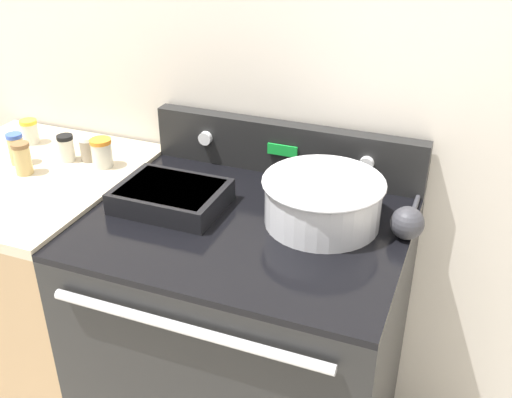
{
  "coord_description": "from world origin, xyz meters",
  "views": [
    {
      "loc": [
        0.51,
        -0.89,
        1.7
      ],
      "look_at": [
        0.02,
        0.35,
        0.98
      ],
      "focal_mm": 42.0,
      "sensor_mm": 36.0,
      "label": 1
    }
  ],
  "objects_px": {
    "mixing_bowl": "(323,198)",
    "spice_jar_brown_cap": "(22,158)",
    "spice_jar_white_cap": "(88,148)",
    "casserole_dish": "(171,195)",
    "spice_jar_yellow_cap": "(30,131)",
    "spice_jar_black_cap": "(66,148)",
    "ladle": "(408,221)",
    "spice_jar_orange_cap": "(102,153)",
    "spice_jar_blue_cap": "(16,149)"
  },
  "relations": [
    {
      "from": "ladle",
      "to": "spice_jar_orange_cap",
      "type": "distance_m",
      "value": 0.91
    },
    {
      "from": "spice_jar_orange_cap",
      "to": "spice_jar_brown_cap",
      "type": "xyz_separation_m",
      "value": [
        -0.18,
        -0.13,
        0.0
      ]
    },
    {
      "from": "spice_jar_black_cap",
      "to": "spice_jar_yellow_cap",
      "type": "distance_m",
      "value": 0.21
    },
    {
      "from": "spice_jar_white_cap",
      "to": "spice_jar_blue_cap",
      "type": "height_order",
      "value": "spice_jar_blue_cap"
    },
    {
      "from": "mixing_bowl",
      "to": "spice_jar_brown_cap",
      "type": "bearing_deg",
      "value": -175.57
    },
    {
      "from": "ladle",
      "to": "spice_jar_blue_cap",
      "type": "height_order",
      "value": "spice_jar_blue_cap"
    },
    {
      "from": "ladle",
      "to": "spice_jar_white_cap",
      "type": "bearing_deg",
      "value": 176.57
    },
    {
      "from": "spice_jar_yellow_cap",
      "to": "casserole_dish",
      "type": "bearing_deg",
      "value": -16.84
    },
    {
      "from": "casserole_dish",
      "to": "spice_jar_black_cap",
      "type": "height_order",
      "value": "spice_jar_black_cap"
    },
    {
      "from": "ladle",
      "to": "spice_jar_orange_cap",
      "type": "relative_size",
      "value": 3.82
    },
    {
      "from": "spice_jar_white_cap",
      "to": "spice_jar_black_cap",
      "type": "height_order",
      "value": "spice_jar_black_cap"
    },
    {
      "from": "mixing_bowl",
      "to": "casserole_dish",
      "type": "xyz_separation_m",
      "value": [
        -0.4,
        -0.07,
        -0.04
      ]
    },
    {
      "from": "casserole_dish",
      "to": "spice_jar_yellow_cap",
      "type": "distance_m",
      "value": 0.64
    },
    {
      "from": "spice_jar_blue_cap",
      "to": "spice_jar_black_cap",
      "type": "bearing_deg",
      "value": 30.1
    },
    {
      "from": "spice_jar_orange_cap",
      "to": "spice_jar_white_cap",
      "type": "bearing_deg",
      "value": 162.41
    },
    {
      "from": "mixing_bowl",
      "to": "spice_jar_brown_cap",
      "type": "height_order",
      "value": "mixing_bowl"
    },
    {
      "from": "spice_jar_orange_cap",
      "to": "spice_jar_white_cap",
      "type": "distance_m",
      "value": 0.07
    },
    {
      "from": "mixing_bowl",
      "to": "spice_jar_brown_cap",
      "type": "distance_m",
      "value": 0.88
    },
    {
      "from": "spice_jar_black_cap",
      "to": "spice_jar_blue_cap",
      "type": "bearing_deg",
      "value": -149.9
    },
    {
      "from": "casserole_dish",
      "to": "spice_jar_brown_cap",
      "type": "distance_m",
      "value": 0.48
    },
    {
      "from": "spice_jar_brown_cap",
      "to": "spice_jar_yellow_cap",
      "type": "relative_size",
      "value": 1.21
    },
    {
      "from": "spice_jar_black_cap",
      "to": "spice_jar_yellow_cap",
      "type": "relative_size",
      "value": 1.04
    },
    {
      "from": "ladle",
      "to": "spice_jar_black_cap",
      "type": "bearing_deg",
      "value": 178.16
    },
    {
      "from": "spice_jar_black_cap",
      "to": "casserole_dish",
      "type": "bearing_deg",
      "value": -15.69
    },
    {
      "from": "casserole_dish",
      "to": "spice_jar_blue_cap",
      "type": "xyz_separation_m",
      "value": [
        -0.55,
        0.05,
        0.03
      ]
    },
    {
      "from": "mixing_bowl",
      "to": "casserole_dish",
      "type": "height_order",
      "value": "mixing_bowl"
    },
    {
      "from": "casserole_dish",
      "to": "spice_jar_blue_cap",
      "type": "relative_size",
      "value": 2.92
    },
    {
      "from": "spice_jar_white_cap",
      "to": "spice_jar_yellow_cap",
      "type": "height_order",
      "value": "spice_jar_yellow_cap"
    },
    {
      "from": "ladle",
      "to": "spice_jar_blue_cap",
      "type": "bearing_deg",
      "value": -178.06
    },
    {
      "from": "spice_jar_orange_cap",
      "to": "spice_jar_yellow_cap",
      "type": "relative_size",
      "value": 1.1
    },
    {
      "from": "casserole_dish",
      "to": "spice_jar_orange_cap",
      "type": "height_order",
      "value": "spice_jar_orange_cap"
    },
    {
      "from": "ladle",
      "to": "spice_jar_orange_cap",
      "type": "height_order",
      "value": "spice_jar_orange_cap"
    },
    {
      "from": "mixing_bowl",
      "to": "spice_jar_white_cap",
      "type": "distance_m",
      "value": 0.76
    },
    {
      "from": "ladle",
      "to": "spice_jar_yellow_cap",
      "type": "distance_m",
      "value": 1.23
    },
    {
      "from": "mixing_bowl",
      "to": "spice_jar_yellow_cap",
      "type": "relative_size",
      "value": 3.92
    },
    {
      "from": "casserole_dish",
      "to": "spice_jar_yellow_cap",
      "type": "bearing_deg",
      "value": 163.16
    },
    {
      "from": "ladle",
      "to": "mixing_bowl",
      "type": "bearing_deg",
      "value": -174.57
    },
    {
      "from": "spice_jar_brown_cap",
      "to": "spice_jar_white_cap",
      "type": "bearing_deg",
      "value": 50.78
    },
    {
      "from": "mixing_bowl",
      "to": "spice_jar_orange_cap",
      "type": "xyz_separation_m",
      "value": [
        -0.69,
        0.06,
        -0.01
      ]
    },
    {
      "from": "ladle",
      "to": "spice_jar_yellow_cap",
      "type": "relative_size",
      "value": 4.22
    },
    {
      "from": "spice_jar_white_cap",
      "to": "spice_jar_black_cap",
      "type": "xyz_separation_m",
      "value": [
        -0.06,
        -0.03,
        0.0
      ]
    },
    {
      "from": "spice_jar_yellow_cap",
      "to": "ladle",
      "type": "bearing_deg",
      "value": -4.71
    },
    {
      "from": "spice_jar_black_cap",
      "to": "mixing_bowl",
      "type": "bearing_deg",
      "value": -3.71
    },
    {
      "from": "spice_jar_white_cap",
      "to": "spice_jar_black_cap",
      "type": "distance_m",
      "value": 0.06
    },
    {
      "from": "spice_jar_blue_cap",
      "to": "spice_jar_yellow_cap",
      "type": "xyz_separation_m",
      "value": [
        -0.07,
        0.14,
        -0.01
      ]
    },
    {
      "from": "casserole_dish",
      "to": "spice_jar_yellow_cap",
      "type": "xyz_separation_m",
      "value": [
        -0.62,
        0.19,
        0.02
      ]
    },
    {
      "from": "spice_jar_brown_cap",
      "to": "spice_jar_yellow_cap",
      "type": "xyz_separation_m",
      "value": [
        -0.13,
        0.19,
        -0.01
      ]
    },
    {
      "from": "spice_jar_white_cap",
      "to": "spice_jar_brown_cap",
      "type": "bearing_deg",
      "value": -129.22
    },
    {
      "from": "spice_jar_yellow_cap",
      "to": "spice_jar_brown_cap",
      "type": "bearing_deg",
      "value": -54.66
    },
    {
      "from": "spice_jar_orange_cap",
      "to": "spice_jar_yellow_cap",
      "type": "height_order",
      "value": "spice_jar_orange_cap"
    }
  ]
}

